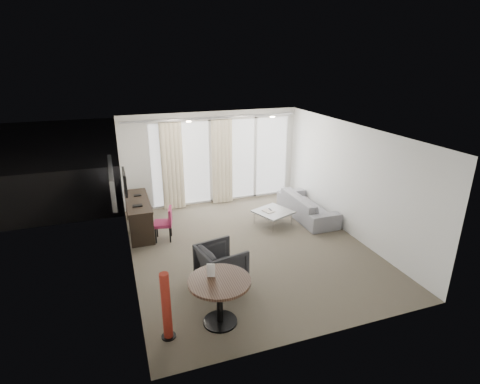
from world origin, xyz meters
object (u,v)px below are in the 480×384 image
object	(u,v)px
sofa	(307,206)
rattan_chair_a	(236,166)
desk	(139,216)
red_lamp	(166,306)
coffee_table	(273,218)
round_table	(220,302)
desk_chair	(163,224)
rattan_chair_b	(257,171)
tub_armchair	(221,264)

from	to	relation	value
sofa	rattan_chair_a	world-z (taller)	rattan_chair_a
desk	red_lamp	distance (m)	3.87
desk	coffee_table	size ratio (longest dim) A/B	2.13
round_table	red_lamp	bearing A→B (deg)	-175.76
desk_chair	sofa	distance (m)	3.78
coffee_table	rattan_chair_a	distance (m)	3.98
round_table	rattan_chair_b	xyz separation A→B (m)	(3.17, 6.40, -0.01)
desk	desk_chair	xyz separation A→B (m)	(0.48, -0.62, -0.01)
desk_chair	rattan_chair_a	bearing A→B (deg)	64.22
round_table	sofa	xyz separation A→B (m)	(3.36, 3.27, -0.09)
red_lamp	tub_armchair	size ratio (longest dim) A/B	1.38
tub_armchair	rattan_chair_a	distance (m)	6.38
rattan_chair_b	sofa	bearing A→B (deg)	-79.52
desk	sofa	distance (m)	4.29
rattan_chair_b	desk	bearing A→B (deg)	-140.39
desk_chair	red_lamp	world-z (taller)	red_lamp
sofa	rattan_chair_a	distance (m)	3.86
desk_chair	rattan_chair_b	world-z (taller)	desk_chair
red_lamp	rattan_chair_b	distance (m)	7.61
coffee_table	rattan_chair_b	world-z (taller)	rattan_chair_b
rattan_chair_b	round_table	bearing A→B (deg)	-109.27
desk	round_table	distance (m)	3.91
desk	desk_chair	size ratio (longest dim) A/B	2.18
sofa	rattan_chair_b	xyz separation A→B (m)	(-0.19, 3.13, 0.08)
desk_chair	coffee_table	bearing A→B (deg)	11.22
desk_chair	round_table	world-z (taller)	same
tub_armchair	rattan_chair_b	world-z (taller)	rattan_chair_b
rattan_chair_a	coffee_table	bearing A→B (deg)	-118.50
red_lamp	rattan_chair_b	xyz separation A→B (m)	(4.01, 6.47, -0.17)
desk_chair	tub_armchair	xyz separation A→B (m)	(0.77, -2.07, -0.03)
round_table	sofa	bearing A→B (deg)	44.25
tub_armchair	rattan_chair_b	distance (m)	5.99
coffee_table	desk	bearing A→B (deg)	167.74
round_table	tub_armchair	world-z (taller)	round_table
sofa	red_lamp	bearing A→B (deg)	128.49
desk	round_table	xyz separation A→B (m)	(0.90, -3.81, -0.01)
desk	round_table	bearing A→B (deg)	-76.74
desk_chair	rattan_chair_b	size ratio (longest dim) A/B	1.02
red_lamp	rattan_chair_b	size ratio (longest dim) A/B	1.44
red_lamp	coffee_table	xyz separation A→B (m)	(3.14, 3.17, -0.37)
desk_chair	coffee_table	xyz separation A→B (m)	(2.72, -0.08, -0.21)
round_table	rattan_chair_b	size ratio (longest dim) A/B	1.27
red_lamp	sofa	size ratio (longest dim) A/B	0.54
desk	red_lamp	bearing A→B (deg)	-89.05
desk	coffee_table	xyz separation A→B (m)	(3.20, -0.70, -0.22)
round_table	desk_chair	bearing A→B (deg)	97.47
red_lamp	rattan_chair_b	bearing A→B (deg)	58.22
round_table	rattan_chair_a	xyz separation A→B (m)	(2.68, 7.07, 0.04)
desk	red_lamp	xyz separation A→B (m)	(0.06, -3.87, 0.15)
coffee_table	rattan_chair_a	bearing A→B (deg)	84.66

